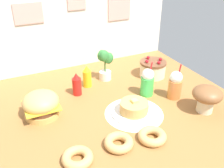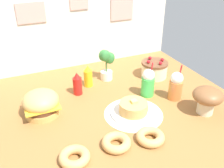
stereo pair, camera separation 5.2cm
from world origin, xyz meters
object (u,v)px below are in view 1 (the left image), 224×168
object	(u,v)px
mustard_bottle	(87,77)
burger	(41,105)
cream_soda_cup	(147,82)
donut_vanilla	(152,136)
ketchup_bottle	(77,85)
orange_float_cup	(175,85)
donut_pink_glaze	(77,158)
pancake_stack	(134,109)
potted_plant	(105,63)
donut_chocolate	(119,142)
mushroom_stool	(207,96)
layer_cake	(153,69)

from	to	relation	value
mustard_bottle	burger	bearing A→B (deg)	-149.66
cream_soda_cup	donut_vanilla	xyz separation A→B (m)	(-0.28, -0.51, -0.09)
ketchup_bottle	orange_float_cup	world-z (taller)	orange_float_cup
mustard_bottle	donut_pink_glaze	world-z (taller)	mustard_bottle
pancake_stack	donut_vanilla	world-z (taller)	pancake_stack
potted_plant	donut_pink_glaze	bearing A→B (deg)	-122.95
orange_float_cup	donut_chocolate	bearing A→B (deg)	-154.45
cream_soda_cup	donut_chocolate	bearing A→B (deg)	-137.20
donut_pink_glaze	potted_plant	size ratio (longest dim) A/B	0.61
donut_pink_glaze	mushroom_stool	xyz separation A→B (m)	(1.07, 0.08, 0.10)
orange_float_cup	mustard_bottle	bearing A→B (deg)	140.11
mushroom_stool	ketchup_bottle	bearing A→B (deg)	140.88
ketchup_bottle	donut_pink_glaze	world-z (taller)	ketchup_bottle
layer_cake	mushroom_stool	size ratio (longest dim) A/B	1.13
donut_chocolate	mushroom_stool	size ratio (longest dim) A/B	0.85
layer_cake	donut_chocolate	distance (m)	1.06
potted_plant	ketchup_bottle	bearing A→B (deg)	-155.44
donut_pink_glaze	cream_soda_cup	bearing A→B (deg)	31.44
donut_chocolate	donut_pink_glaze	bearing A→B (deg)	-177.45
layer_cake	mustard_bottle	world-z (taller)	mustard_bottle
donut_vanilla	potted_plant	distance (m)	0.94
pancake_stack	cream_soda_cup	bearing A→B (deg)	39.97
ketchup_bottle	donut_pink_glaze	bearing A→B (deg)	-108.38
cream_soda_cup	donut_pink_glaze	xyz separation A→B (m)	(-0.79, -0.48, -0.09)
ketchup_bottle	donut_chocolate	size ratio (longest dim) A/B	1.08
orange_float_cup	burger	bearing A→B (deg)	168.13
ketchup_bottle	mustard_bottle	bearing A→B (deg)	37.04
ketchup_bottle	mustard_bottle	world-z (taller)	same
potted_plant	mushroom_stool	distance (m)	0.95
pancake_stack	orange_float_cup	distance (m)	0.44
ketchup_bottle	mushroom_stool	size ratio (longest dim) A/B	0.91
pancake_stack	donut_vanilla	bearing A→B (deg)	-96.74
donut_chocolate	potted_plant	bearing A→B (deg)	71.33
mustard_bottle	donut_chocolate	world-z (taller)	mustard_bottle
burger	mushroom_stool	bearing A→B (deg)	-22.93
burger	ketchup_bottle	world-z (taller)	ketchup_bottle
burger	donut_pink_glaze	world-z (taller)	burger
ketchup_bottle	orange_float_cup	bearing A→B (deg)	-28.82
ketchup_bottle	orange_float_cup	xyz separation A→B (m)	(0.73, -0.40, 0.03)
mushroom_stool	burger	bearing A→B (deg)	157.07
burger	donut_chocolate	bearing A→B (deg)	-56.02
donut_pink_glaze	donut_vanilla	bearing A→B (deg)	-3.12
cream_soda_cup	donut_vanilla	bearing A→B (deg)	-118.64
mustard_bottle	mushroom_stool	world-z (taller)	mushroom_stool
layer_cake	donut_vanilla	xyz separation A→B (m)	(-0.52, -0.79, -0.05)
cream_soda_cup	orange_float_cup	world-z (taller)	same
burger	donut_vanilla	world-z (taller)	burger
burger	donut_vanilla	xyz separation A→B (m)	(0.60, -0.60, -0.06)
donut_chocolate	mushroom_stool	distance (m)	0.79
mustard_bottle	orange_float_cup	size ratio (longest dim) A/B	0.67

